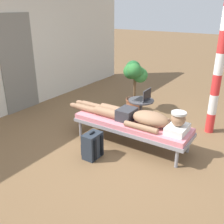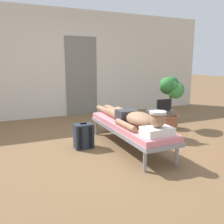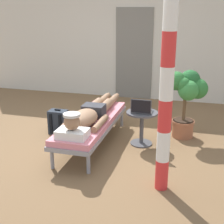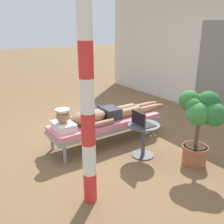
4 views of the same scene
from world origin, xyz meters
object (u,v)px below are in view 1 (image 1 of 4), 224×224
at_px(laptop, 144,97).
at_px(backpack, 92,146).
at_px(potted_plant, 135,78).
at_px(lounge_chair, 131,125).
at_px(side_table, 141,108).
at_px(person_reclining, 137,116).
at_px(porch_post, 219,64).

bearing_deg(laptop, backpack, 175.11).
relative_size(backpack, potted_plant, 0.39).
height_order(lounge_chair, laptop, laptop).
bearing_deg(side_table, laptop, -90.00).
bearing_deg(side_table, person_reclining, -156.94).
distance_m(lounge_chair, side_table, 0.76).
xyz_separation_m(backpack, potted_plant, (2.04, 0.41, 0.55)).
bearing_deg(laptop, person_reclining, -160.42).
bearing_deg(side_table, lounge_chair, -163.94).
height_order(backpack, potted_plant, potted_plant).
bearing_deg(lounge_chair, backpack, 157.97).
bearing_deg(porch_post, lounge_chair, 140.41).
relative_size(side_table, porch_post, 0.21).
relative_size(side_table, backpack, 1.23).
distance_m(lounge_chair, potted_plant, 1.57).
xyz_separation_m(side_table, potted_plant, (0.61, 0.48, 0.39)).
distance_m(backpack, porch_post, 2.51).
relative_size(person_reclining, porch_post, 0.86).
xyz_separation_m(backpack, porch_post, (1.89, -1.27, 1.06)).
xyz_separation_m(lounge_chair, person_reclining, (-0.00, -0.10, 0.17)).
relative_size(laptop, porch_post, 0.12).
distance_m(person_reclining, laptop, 0.78).
height_order(person_reclining, side_table, person_reclining).
height_order(person_reclining, laptop, laptop).
height_order(lounge_chair, side_table, side_table).
bearing_deg(person_reclining, lounge_chair, 90.00).
relative_size(laptop, potted_plant, 0.28).
bearing_deg(porch_post, potted_plant, 84.67).
bearing_deg(laptop, potted_plant, 40.91).
bearing_deg(potted_plant, backpack, -168.67).
xyz_separation_m(lounge_chair, laptop, (0.73, 0.16, 0.24)).
height_order(lounge_chair, porch_post, porch_post).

